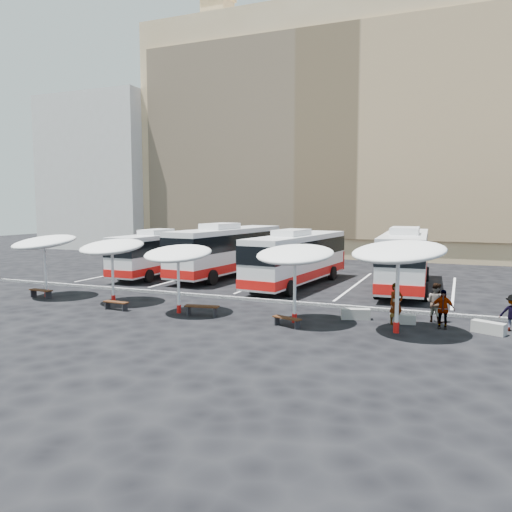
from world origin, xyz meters
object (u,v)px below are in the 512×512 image
at_px(sunshade_3, 295,255).
at_px(sunshade_4, 398,252).
at_px(bus_0, 163,251).
at_px(passenger_2, 443,309).
at_px(wood_bench_1, 116,303).
at_px(conc_bench_0, 356,314).
at_px(wood_bench_0, 41,292).
at_px(wood_bench_3, 287,320).
at_px(sunshade_0, 44,242).
at_px(passenger_1, 436,303).
at_px(passenger_0, 396,304).
at_px(conc_bench_2, 489,328).
at_px(bus_1, 228,249).
at_px(bus_2, 298,257).
at_px(sunshade_1, 112,247).
at_px(conc_bench_1, 403,319).
at_px(wood_bench_2, 202,308).
at_px(bus_3, 405,257).
at_px(sunshade_2, 178,254).

relative_size(sunshade_3, sunshade_4, 0.75).
xyz_separation_m(bus_0, passenger_2, (19.96, -9.41, -0.93)).
xyz_separation_m(wood_bench_1, conc_bench_0, (11.50, 2.54, -0.08)).
height_order(wood_bench_0, wood_bench_3, wood_bench_0).
relative_size(sunshade_0, passenger_1, 2.51).
bearing_deg(passenger_0, passenger_2, -41.08).
xyz_separation_m(bus_0, conc_bench_2, (21.75, -9.58, -1.53)).
xyz_separation_m(bus_1, conc_bench_0, (11.49, -10.37, -1.76)).
distance_m(bus_1, sunshade_4, 18.24).
bearing_deg(bus_1, passenger_0, -32.96).
distance_m(sunshade_3, wood_bench_1, 9.54).
distance_m(conc_bench_2, passenger_2, 1.90).
relative_size(bus_2, wood_bench_3, 8.49).
bearing_deg(sunshade_1, wood_bench_3, -8.45).
height_order(sunshade_0, passenger_1, sunshade_0).
xyz_separation_m(bus_1, wood_bench_1, (-0.01, -12.91, -1.68)).
relative_size(wood_bench_0, conc_bench_1, 1.37).
height_order(sunshade_4, wood_bench_3, sunshade_4).
height_order(sunshade_3, passenger_2, sunshade_3).
height_order(sunshade_1, conc_bench_0, sunshade_1).
distance_m(sunshade_4, passenger_2, 3.38).
height_order(conc_bench_2, passenger_1, passenger_1).
distance_m(sunshade_3, wood_bench_2, 5.23).
relative_size(sunshade_1, passenger_1, 1.99).
bearing_deg(bus_3, bus_1, 173.99).
relative_size(conc_bench_0, passenger_0, 0.71).
relative_size(wood_bench_2, passenger_0, 0.92).
bearing_deg(conc_bench_2, wood_bench_0, -177.58).
height_order(bus_1, wood_bench_3, bus_1).
bearing_deg(sunshade_1, bus_1, 83.08).
xyz_separation_m(wood_bench_1, wood_bench_2, (4.64, 0.44, 0.05)).
relative_size(sunshade_2, passenger_0, 1.86).
height_order(wood_bench_1, passenger_2, passenger_2).
bearing_deg(conc_bench_2, conc_bench_1, 173.43).
height_order(bus_2, sunshade_3, bus_2).
height_order(conc_bench_0, passenger_2, passenger_2).
xyz_separation_m(sunshade_0, conc_bench_0, (17.55, 1.06, -2.87)).
distance_m(wood_bench_0, wood_bench_2, 10.71).
distance_m(bus_3, sunshade_2, 14.98).
distance_m(bus_0, wood_bench_3, 18.09).
distance_m(bus_3, conc_bench_0, 9.94).
relative_size(sunshade_1, passenger_0, 1.93).
bearing_deg(wood_bench_3, conc_bench_0, 46.14).
bearing_deg(passenger_2, bus_0, 156.21).
distance_m(wood_bench_2, conc_bench_1, 9.20).
bearing_deg(bus_3, sunshade_4, -88.69).
bearing_deg(passenger_0, sunshade_0, 141.26).
relative_size(conc_bench_0, passenger_1, 0.73).
height_order(sunshade_0, wood_bench_1, sunshade_0).
height_order(conc_bench_1, passenger_2, passenger_2).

